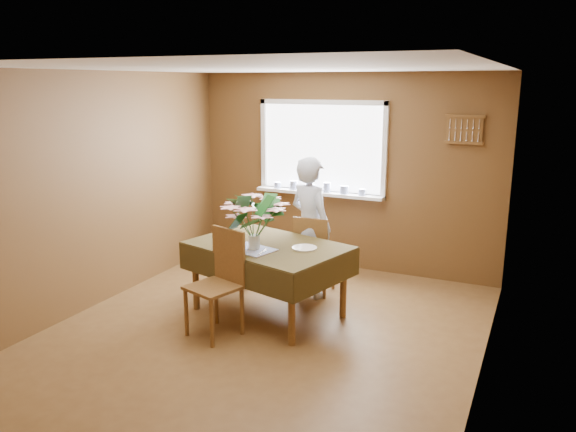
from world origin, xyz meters
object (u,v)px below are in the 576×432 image
at_px(seated_woman, 310,227).
at_px(dining_table, 268,253).
at_px(chair_far, 313,252).
at_px(flower_bouquet, 254,217).
at_px(chair_near, 220,278).

bearing_deg(seated_woman, dining_table, 99.75).
height_order(dining_table, seated_woman, seated_woman).
height_order(chair_far, flower_bouquet, flower_bouquet).
xyz_separation_m(chair_near, flower_bouquet, (0.16, 0.39, 0.53)).
height_order(chair_near, flower_bouquet, flower_bouquet).
relative_size(dining_table, chair_near, 1.74).
height_order(dining_table, chair_near, chair_near).
distance_m(dining_table, chair_far, 0.75).
bearing_deg(chair_near, dining_table, 88.76).
relative_size(seated_woman, flower_bouquet, 2.69).
relative_size(dining_table, chair_far, 1.92).
bearing_deg(dining_table, chair_far, 87.35).
bearing_deg(flower_bouquet, dining_table, 78.99).
xyz_separation_m(seated_woman, flower_bouquet, (-0.23, -0.91, 0.29)).
xyz_separation_m(dining_table, flower_bouquet, (-0.04, -0.21, 0.42)).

